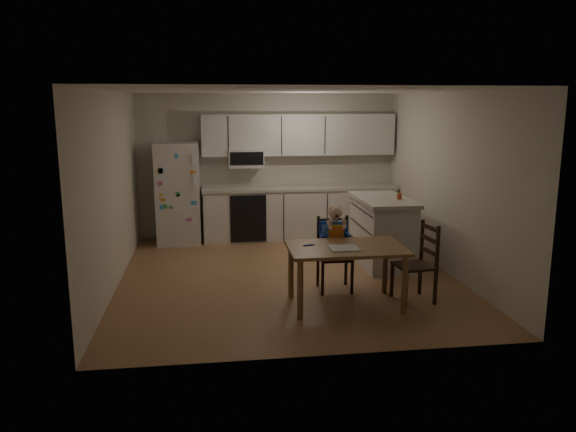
{
  "coord_description": "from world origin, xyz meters",
  "views": [
    {
      "loc": [
        -1.02,
        -7.34,
        2.36
      ],
      "look_at": [
        -0.07,
        -0.62,
        0.97
      ],
      "focal_mm": 35.0,
      "sensor_mm": 36.0,
      "label": 1
    }
  ],
  "objects_px": {
    "red_cup": "(399,196)",
    "kitchen_island": "(382,231)",
    "dining_table": "(346,255)",
    "chair_booster": "(334,239)",
    "chair_side": "(422,257)",
    "refrigerator": "(178,193)"
  },
  "relations": [
    {
      "from": "refrigerator",
      "to": "chair_booster",
      "type": "relative_size",
      "value": 1.56
    },
    {
      "from": "dining_table",
      "to": "chair_side",
      "type": "bearing_deg",
      "value": 3.7
    },
    {
      "from": "refrigerator",
      "to": "dining_table",
      "type": "height_order",
      "value": "refrigerator"
    },
    {
      "from": "kitchen_island",
      "to": "dining_table",
      "type": "distance_m",
      "value": 1.85
    },
    {
      "from": "refrigerator",
      "to": "kitchen_island",
      "type": "xyz_separation_m",
      "value": [
        3.01,
        -1.78,
        -0.35
      ]
    },
    {
      "from": "chair_booster",
      "to": "chair_side",
      "type": "bearing_deg",
      "value": -28.5
    },
    {
      "from": "chair_side",
      "to": "kitchen_island",
      "type": "bearing_deg",
      "value": 173.67
    },
    {
      "from": "dining_table",
      "to": "chair_side",
      "type": "xyz_separation_m",
      "value": [
        0.94,
        0.06,
        -0.09
      ]
    },
    {
      "from": "dining_table",
      "to": "chair_booster",
      "type": "height_order",
      "value": "chair_booster"
    },
    {
      "from": "refrigerator",
      "to": "dining_table",
      "type": "xyz_separation_m",
      "value": [
        2.07,
        -3.37,
        -0.23
      ]
    },
    {
      "from": "kitchen_island",
      "to": "chair_booster",
      "type": "xyz_separation_m",
      "value": [
        -0.93,
        -0.97,
        0.16
      ]
    },
    {
      "from": "red_cup",
      "to": "kitchen_island",
      "type": "bearing_deg",
      "value": 143.26
    },
    {
      "from": "refrigerator",
      "to": "red_cup",
      "type": "xyz_separation_m",
      "value": [
        3.2,
        -1.92,
        0.19
      ]
    },
    {
      "from": "kitchen_island",
      "to": "chair_side",
      "type": "height_order",
      "value": "kitchen_island"
    },
    {
      "from": "red_cup",
      "to": "chair_side",
      "type": "relative_size",
      "value": 0.09
    },
    {
      "from": "red_cup",
      "to": "chair_booster",
      "type": "relative_size",
      "value": 0.08
    },
    {
      "from": "dining_table",
      "to": "chair_booster",
      "type": "distance_m",
      "value": 0.62
    },
    {
      "from": "dining_table",
      "to": "chair_booster",
      "type": "xyz_separation_m",
      "value": [
        0.0,
        0.62,
        0.04
      ]
    },
    {
      "from": "chair_booster",
      "to": "chair_side",
      "type": "relative_size",
      "value": 1.15
    },
    {
      "from": "red_cup",
      "to": "chair_booster",
      "type": "distance_m",
      "value": 1.45
    },
    {
      "from": "red_cup",
      "to": "chair_booster",
      "type": "xyz_separation_m",
      "value": [
        -1.12,
        -0.83,
        -0.38
      ]
    },
    {
      "from": "kitchen_island",
      "to": "dining_table",
      "type": "bearing_deg",
      "value": -120.51
    }
  ]
}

